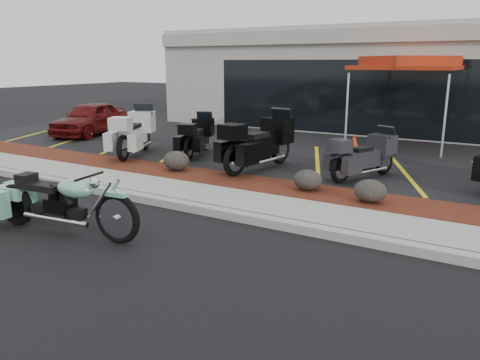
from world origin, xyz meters
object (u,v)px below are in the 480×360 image
Objects in this scene: parked_car at (90,118)px; traffic_cone at (354,141)px; popup_canopy at (407,65)px; hero_cruiser at (117,211)px; touring_white at (144,127)px.

parked_car is 9.34m from traffic_cone.
parked_car is 10.93m from popup_canopy.
touring_white is at bearing 121.92° from hero_cruiser.
touring_white is 0.69× the size of parked_car.
traffic_cone is at bearing -0.25° from parked_car.
popup_canopy is (10.24, 3.32, 1.90)m from parked_car.
popup_canopy reaches higher than traffic_cone.
parked_car reaches higher than traffic_cone.
traffic_cone is at bearing 78.58° from hero_cruiser.
touring_white reaches higher than parked_car.
popup_canopy is (1.19, 1.05, 2.28)m from traffic_cone.
hero_cruiser reaches higher than traffic_cone.
touring_white is at bearing -145.78° from traffic_cone.
hero_cruiser is at bearing -94.93° from traffic_cone.
touring_white is (-4.49, 5.67, 0.32)m from hero_cruiser.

